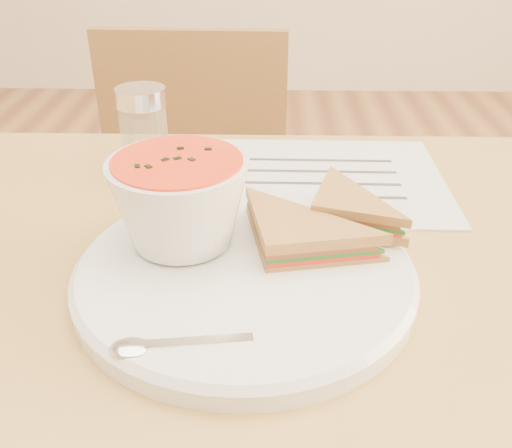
# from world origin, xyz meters

# --- Properties ---
(chair_far) EXTENTS (0.39, 0.39, 0.84)m
(chair_far) POSITION_xyz_m (-0.13, 0.48, 0.42)
(chair_far) COLOR brown
(chair_far) RESTS_ON floor
(plate) EXTENTS (0.38, 0.38, 0.02)m
(plate) POSITION_xyz_m (0.01, -0.02, 0.76)
(plate) COLOR white
(plate) RESTS_ON dining_table
(soup_bowl) EXTENTS (0.13, 0.13, 0.09)m
(soup_bowl) POSITION_xyz_m (-0.05, 0.02, 0.81)
(soup_bowl) COLOR white
(soup_bowl) RESTS_ON plate
(sandwich_half_a) EXTENTS (0.13, 0.13, 0.04)m
(sandwich_half_a) POSITION_xyz_m (0.03, -0.04, 0.78)
(sandwich_half_a) COLOR #B17C3E
(sandwich_half_a) RESTS_ON plate
(sandwich_half_b) EXTENTS (0.12, 0.12, 0.03)m
(sandwich_half_b) POSITION_xyz_m (0.07, 0.03, 0.79)
(sandwich_half_b) COLOR #B17C3E
(sandwich_half_b) RESTS_ON plate
(spoon) EXTENTS (0.16, 0.06, 0.01)m
(spoon) POSITION_xyz_m (-0.02, -0.12, 0.77)
(spoon) COLOR silver
(spoon) RESTS_ON plate
(paper_menu) EXTENTS (0.34, 0.25, 0.00)m
(paper_menu) POSITION_xyz_m (0.08, 0.20, 0.75)
(paper_menu) COLOR silver
(paper_menu) RESTS_ON dining_table
(condiment_shaker) EXTENTS (0.07, 0.07, 0.11)m
(condiment_shaker) POSITION_xyz_m (-0.13, 0.22, 0.80)
(condiment_shaker) COLOR silver
(condiment_shaker) RESTS_ON dining_table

